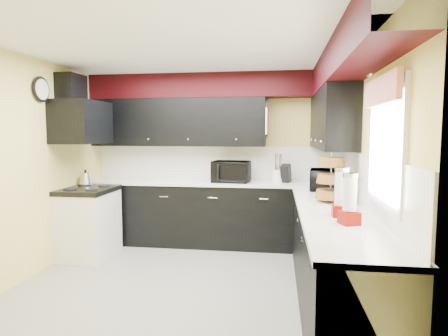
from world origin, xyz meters
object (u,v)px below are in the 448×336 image
(utensil_crock, at_px, (278,176))
(kettle, at_px, (86,179))
(knife_block, at_px, (286,174))
(toaster_oven, at_px, (231,172))
(microwave, at_px, (323,180))

(utensil_crock, distance_m, kettle, 2.72)
(knife_block, relative_size, kettle, 1.35)
(utensil_crock, bearing_deg, knife_block, -12.04)
(toaster_oven, xyz_separation_m, microwave, (1.22, -0.59, -0.02))
(toaster_oven, bearing_deg, knife_block, 10.54)
(microwave, bearing_deg, kettle, 93.85)
(toaster_oven, xyz_separation_m, kettle, (-2.00, -0.43, -0.09))
(utensil_crock, height_order, kettle, utensil_crock)
(toaster_oven, bearing_deg, kettle, -161.41)
(utensil_crock, relative_size, kettle, 0.95)
(microwave, distance_m, knife_block, 0.79)
(toaster_oven, relative_size, knife_block, 2.06)
(toaster_oven, bearing_deg, utensil_crock, 13.22)
(toaster_oven, bearing_deg, microwave, -19.58)
(microwave, relative_size, kettle, 2.49)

